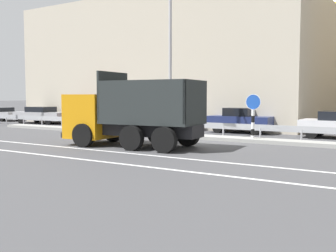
% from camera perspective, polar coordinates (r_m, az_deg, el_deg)
% --- Properties ---
extents(ground_plane, '(320.00, 320.00, 0.00)m').
position_cam_1_polar(ground_plane, '(19.09, 4.59, -2.41)').
color(ground_plane, '#424244').
extents(lane_strip_0, '(58.66, 0.16, 0.01)m').
position_cam_1_polar(lane_strip_0, '(16.22, -8.77, -3.64)').
color(lane_strip_0, silver).
rests_on(lane_strip_0, ground_plane).
extents(lane_strip_1, '(58.66, 0.16, 0.01)m').
position_cam_1_polar(lane_strip_1, '(14.74, -13.99, -4.52)').
color(lane_strip_1, silver).
rests_on(lane_strip_1, ground_plane).
extents(median_island, '(32.26, 1.10, 0.18)m').
position_cam_1_polar(median_island, '(20.50, 6.64, -1.70)').
color(median_island, gray).
rests_on(median_island, ground_plane).
extents(median_guardrail, '(58.66, 0.09, 0.78)m').
position_cam_1_polar(median_guardrail, '(21.58, 8.04, -0.14)').
color(median_guardrail, '#9EA0A5').
rests_on(median_guardrail, ground_plane).
extents(dump_truck, '(6.44, 3.04, 3.33)m').
position_cam_1_polar(dump_truck, '(17.91, -7.03, 1.04)').
color(dump_truck, orange).
rests_on(dump_truck, ground_plane).
extents(median_road_sign, '(0.77, 0.16, 2.35)m').
position_cam_1_polar(median_road_sign, '(19.62, 12.23, 1.35)').
color(median_road_sign, white).
rests_on(median_road_sign, ground_plane).
extents(street_lamp_1, '(0.71, 2.78, 8.08)m').
position_cam_1_polar(street_lamp_1, '(21.76, -0.05, 10.52)').
color(street_lamp_1, '#ADADB2').
rests_on(street_lamp_1, ground_plane).
extents(parked_car_0, '(4.78, 2.00, 1.22)m').
position_cam_1_polar(parked_car_0, '(39.24, -23.26, 1.67)').
color(parked_car_0, '#A3A3A8').
rests_on(parked_car_0, ground_plane).
extents(parked_car_1, '(4.96, 2.19, 1.38)m').
position_cam_1_polar(parked_car_1, '(33.87, -17.82, 1.56)').
color(parked_car_1, '#A3A3A8').
rests_on(parked_car_1, ground_plane).
extents(parked_car_2, '(4.09, 2.04, 1.30)m').
position_cam_1_polar(parked_car_2, '(30.08, -9.86, 1.31)').
color(parked_car_2, maroon).
rests_on(parked_car_2, ground_plane).
extents(parked_car_3, '(4.77, 1.90, 1.50)m').
position_cam_1_polar(parked_car_3, '(26.37, -0.37, 1.14)').
color(parked_car_3, silver).
rests_on(parked_car_3, ground_plane).
extents(parked_car_4, '(3.83, 1.85, 1.54)m').
position_cam_1_polar(parked_car_4, '(24.36, 10.50, 0.82)').
color(parked_car_4, navy).
rests_on(parked_car_4, ground_plane).
extents(background_building_0, '(23.68, 15.31, 9.71)m').
position_cam_1_polar(background_building_0, '(35.39, 2.37, 8.59)').
color(background_building_0, '#B7AD99').
rests_on(background_building_0, ground_plane).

